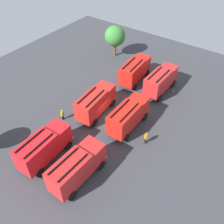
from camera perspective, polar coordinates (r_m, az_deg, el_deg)
ground_plane at (r=35.42m, az=-0.00°, el=-1.68°), size 56.61×56.61×0.00m
fire_truck_0 at (r=27.65m, az=-8.14°, el=-12.43°), size 7.26×2.92×3.88m
fire_truck_1 at (r=32.93m, az=3.80°, el=-0.76°), size 7.22×2.80×3.88m
fire_truck_2 at (r=40.00m, az=11.20°, el=7.22°), size 7.23×2.82×3.88m
fire_truck_3 at (r=30.22m, az=-15.48°, el=-7.67°), size 7.29×2.98×3.88m
fire_truck_4 at (r=35.05m, az=-3.80°, el=2.36°), size 7.37×3.22×3.88m
fire_truck_5 at (r=41.93m, az=5.32°, el=9.67°), size 7.36×3.18×3.88m
firefighter_0 at (r=35.51m, az=-11.42°, el=-0.57°), size 0.46×0.33×1.64m
firefighter_1 at (r=31.90m, az=7.83°, el=-5.90°), size 0.44×0.48×1.76m
tree_1 at (r=48.56m, az=0.70°, el=17.16°), size 3.89×3.89×6.03m
traffic_cone_0 at (r=43.87m, az=9.98°, el=7.86°), size 0.39×0.39×0.56m
traffic_cone_1 at (r=38.21m, az=3.96°, el=2.74°), size 0.47×0.47×0.68m
traffic_cone_2 at (r=41.53m, az=13.96°, el=4.99°), size 0.39×0.39×0.55m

